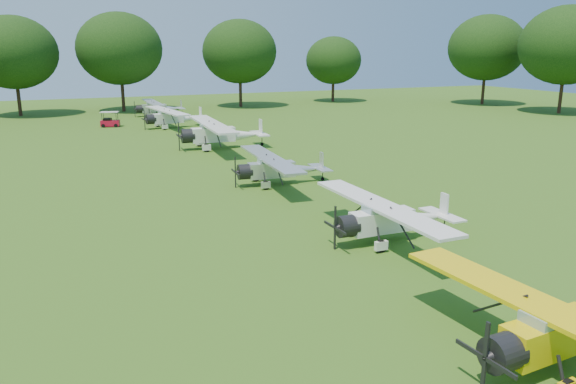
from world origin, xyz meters
name	(u,v)px	position (x,y,z in m)	size (l,w,h in m)	color
ground	(343,232)	(0.00, 0.00, 0.00)	(160.00, 160.00, 0.00)	#215615
tree_belt	(414,53)	(3.57, 0.16, 8.03)	(137.36, 130.27, 14.52)	#321D13
aircraft_2	(563,327)	(-0.16, -12.17, 1.12)	(6.14, 9.78, 1.92)	#E0C309
aircraft_3	(391,216)	(1.32, -1.87, 1.11)	(6.03, 9.57, 1.90)	white
aircraft_4	(278,167)	(0.89, 9.88, 1.11)	(6.04, 9.63, 1.89)	silver
aircraft_5	(220,132)	(1.34, 23.84, 1.38)	(7.56, 12.04, 2.37)	white
aircraft_6	(173,116)	(0.43, 38.06, 1.22)	(6.67, 10.60, 2.08)	white
aircraft_7	(158,107)	(1.03, 49.39, 1.13)	(6.16, 9.78, 1.93)	silver
golf_cart	(110,122)	(-5.66, 41.45, 0.54)	(2.14, 1.65, 1.62)	red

